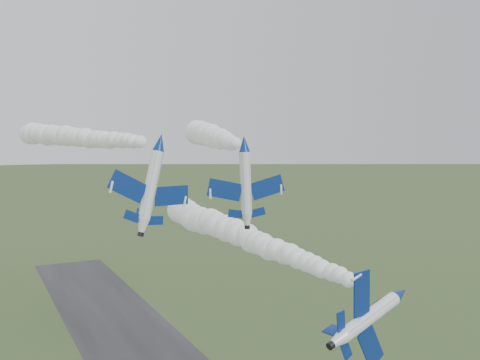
% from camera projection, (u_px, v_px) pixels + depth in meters
% --- Properties ---
extents(jet_lead, '(4.84, 14.47, 11.58)m').
position_uv_depth(jet_lead, '(401.00, 294.00, 65.25)').
color(jet_lead, white).
extents(smoke_trail_jet_lead, '(16.44, 55.11, 5.51)m').
position_uv_depth(smoke_trail_jet_lead, '(249.00, 238.00, 90.47)').
color(smoke_trail_jet_lead, white).
extents(jet_pair_left, '(11.22, 13.67, 4.06)m').
position_uv_depth(jet_pair_left, '(160.00, 142.00, 69.62)').
color(jet_pair_left, white).
extents(smoke_trail_jet_pair_left, '(13.59, 66.02, 4.60)m').
position_uv_depth(smoke_trail_jet_pair_left, '(71.00, 137.00, 99.52)').
color(smoke_trail_jet_pair_left, white).
extents(jet_pair_right, '(11.28, 13.21, 3.30)m').
position_uv_depth(jet_pair_right, '(244.00, 143.00, 75.20)').
color(jet_pair_right, white).
extents(smoke_trail_jet_pair_right, '(20.07, 61.43, 5.82)m').
position_uv_depth(smoke_trail_jet_pair_right, '(210.00, 136.00, 108.26)').
color(smoke_trail_jet_pair_right, white).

